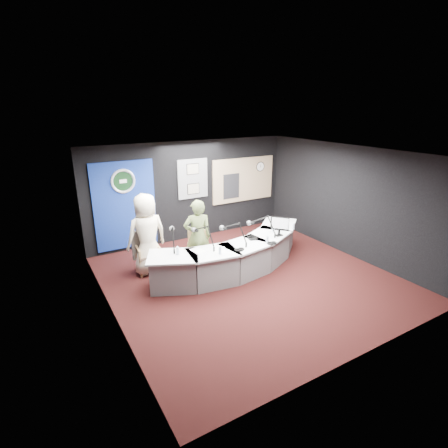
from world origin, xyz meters
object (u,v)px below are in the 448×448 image
broadcast_desk (235,255)px  person_man (147,234)px  person_woman (198,237)px  armchair_left (148,253)px  armchair_right (198,254)px

broadcast_desk → person_man: (-1.80, 0.90, 0.57)m
broadcast_desk → person_woman: 0.99m
armchair_left → person_woman: size_ratio=0.55×
armchair_right → person_man: (-1.02, 0.54, 0.51)m
broadcast_desk → armchair_right: armchair_right is taller
broadcast_desk → armchair_left: bearing=153.4°
armchair_left → person_woman: person_woman is taller
person_man → armchair_right: bearing=147.1°
broadcast_desk → person_man: person_man is taller
armchair_left → armchair_right: bearing=-22.4°
person_man → person_woman: (1.02, -0.54, -0.07)m
person_man → armchair_left: bearing=180.0°
armchair_left → armchair_right: (1.02, -0.54, -0.05)m
broadcast_desk → person_man: bearing=153.4°
broadcast_desk → person_woman: (-0.78, 0.36, 0.50)m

